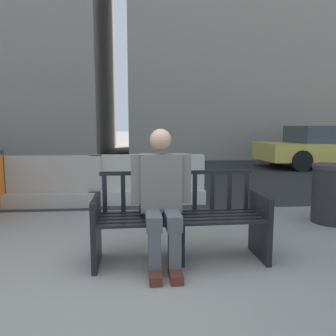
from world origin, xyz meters
The scene contains 8 objects.
ground_plane centered at (0.00, 0.00, 0.00)m, with size 200.00×200.00×0.00m, color gray.
street_asphalt centered at (0.00, 8.70, 0.00)m, with size 120.00×12.00×0.01m, color #28282B.
street_bench centered at (0.69, 0.65, 0.40)m, with size 1.70×0.57×0.88m.
seated_person centered at (0.50, 0.59, 0.69)m, with size 0.58×0.73×1.31m.
jersey_barrier_centre centered at (0.42, 3.30, 0.34)m, with size 2.02×0.73×0.84m.
jersey_barrier_left centered at (-1.38, 3.20, 0.34)m, with size 2.00×0.69×0.84m.
car_taxi_near centered at (6.44, 7.86, 0.68)m, with size 4.55×2.08×1.37m.
trash_bin centered at (2.96, 1.79, 0.41)m, with size 0.56×0.56×0.82m.
Camera 1 is at (0.31, -2.49, 1.33)m, focal length 35.00 mm.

